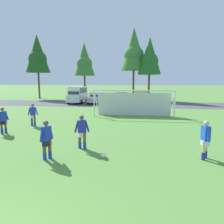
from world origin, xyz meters
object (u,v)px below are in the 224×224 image
at_px(soccer_ball, 103,155).
at_px(player_midfield_center, 47,140).
at_px(player_striker_near, 3,120).
at_px(parked_car_slot_center, 141,97).
at_px(parked_car_slot_far_left, 78,94).
at_px(player_winger_left, 82,132).
at_px(parked_car_slot_left, 96,98).
at_px(soccer_goal, 134,102).
at_px(player_defender_far, 205,140).
at_px(player_winger_right, 33,115).
at_px(parked_car_slot_center_left, 121,98).

bearing_deg(soccer_ball, player_midfield_center, -168.81).
relative_size(player_striker_near, parked_car_slot_center, 0.35).
xyz_separation_m(player_midfield_center, parked_car_slot_far_left, (-5.72, 22.57, 0.52)).
height_order(player_winger_left, parked_car_slot_center, parked_car_slot_center).
relative_size(player_striker_near, parked_car_slot_left, 0.39).
bearing_deg(parked_car_slot_far_left, player_striker_near, -86.80).
bearing_deg(soccer_goal, player_midfield_center, -105.02).
distance_m(parked_car_slot_far_left, parked_car_slot_center, 9.50).
xyz_separation_m(player_striker_near, parked_car_slot_far_left, (-1.05, 18.80, 0.52)).
relative_size(player_midfield_center, parked_car_slot_far_left, 0.34).
bearing_deg(player_defender_far, parked_car_slot_far_left, 119.51).
distance_m(player_midfield_center, parked_car_slot_far_left, 23.29).
xyz_separation_m(soccer_ball, parked_car_slot_left, (-5.09, 21.90, 0.77)).
height_order(player_striker_near, parked_car_slot_left, parked_car_slot_left).
distance_m(player_winger_right, parked_car_slot_center, 17.83).
bearing_deg(parked_car_slot_center_left, soccer_goal, -77.63).
relative_size(player_striker_near, player_winger_left, 1.00).
height_order(player_defender_far, player_winger_right, same).
bearing_deg(parked_car_slot_left, player_striker_near, -95.80).
bearing_deg(parked_car_slot_center, parked_car_slot_center_left, -174.57).
xyz_separation_m(soccer_goal, player_striker_near, (-7.83, -7.99, -0.47)).
relative_size(player_winger_right, parked_car_slot_center_left, 0.39).
height_order(soccer_ball, player_midfield_center, player_midfield_center).
xyz_separation_m(soccer_goal, player_winger_left, (-2.10, -10.20, -0.47)).
bearing_deg(parked_car_slot_left, parked_car_slot_center, -1.52).
bearing_deg(parked_car_slot_far_left, player_winger_left, -72.11).
bearing_deg(parked_car_slot_left, player_defender_far, -66.52).
height_order(player_winger_right, parked_car_slot_far_left, parked_car_slot_far_left).
bearing_deg(player_midfield_center, player_winger_right, 123.04).
bearing_deg(player_winger_right, soccer_goal, 38.28).
distance_m(soccer_ball, parked_car_slot_center_left, 21.51).
relative_size(player_midfield_center, player_defender_far, 1.00).
bearing_deg(soccer_ball, parked_car_slot_far_left, 109.95).
height_order(soccer_goal, parked_car_slot_center, soccer_goal).
bearing_deg(player_defender_far, parked_car_slot_left, 113.48).
height_order(player_striker_near, player_winger_right, same).
bearing_deg(player_winger_left, soccer_ball, -41.54).
distance_m(soccer_ball, parked_car_slot_left, 22.50).
bearing_deg(player_midfield_center, player_striker_near, 141.14).
xyz_separation_m(parked_car_slot_far_left, parked_car_slot_center, (9.49, -0.39, -0.23)).
bearing_deg(soccer_goal, player_striker_near, -134.42).
xyz_separation_m(player_midfield_center, parked_car_slot_left, (-2.79, 22.35, 0.05)).
relative_size(soccer_ball, player_midfield_center, 0.13).
relative_size(player_winger_right, parked_car_slot_center, 0.35).
bearing_deg(parked_car_slot_left, player_winger_right, -94.21).
bearing_deg(player_winger_right, parked_car_slot_left, 85.79).
xyz_separation_m(player_midfield_center, parked_car_slot_center, (3.77, 22.18, 0.29)).
distance_m(parked_car_slot_center_left, parked_car_slot_center, 2.86).
xyz_separation_m(player_winger_right, parked_car_slot_far_left, (-1.74, 16.44, 0.52)).
bearing_deg(player_striker_near, player_defender_far, -14.19).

